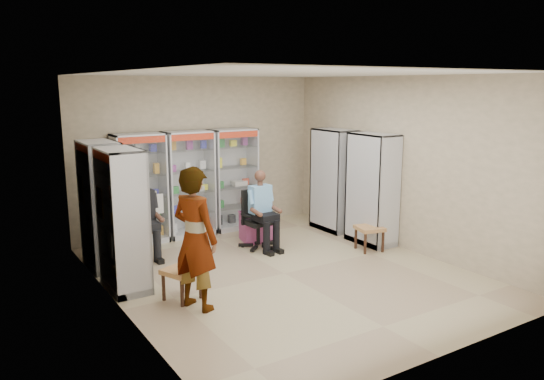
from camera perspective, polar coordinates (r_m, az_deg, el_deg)
floor at (r=8.23m, az=1.31°, el=-8.96°), size 6.00×6.00×0.00m
room_shell at (r=7.77m, az=1.38°, el=4.78°), size 5.02×6.02×3.01m
cabinet_back_left at (r=9.81m, az=-14.00°, el=0.08°), size 0.90×0.50×2.00m
cabinet_back_mid at (r=10.14m, az=-8.91°, el=0.64°), size 0.90×0.50×2.00m
cabinet_back_right at (r=10.54m, az=-4.17°, el=1.16°), size 0.90×0.50×2.00m
cabinet_right_far at (r=10.50m, az=6.65°, el=1.07°), size 0.90×0.50×2.00m
cabinet_right_near at (r=9.69m, az=10.73°, el=0.09°), size 0.90×0.50×2.00m
cabinet_left_far at (r=8.68m, az=-17.86°, el=-1.57°), size 0.90×0.50×2.00m
cabinet_left_near at (r=7.64m, az=-15.76°, el=-3.15°), size 0.90×0.50×2.00m
wooden_chair at (r=9.17m, az=-13.87°, el=-4.08°), size 0.42×0.42×0.94m
seated_customer at (r=9.08m, az=-13.83°, el=-2.94°), size 0.44×0.60×1.34m
office_chair at (r=9.36m, az=-1.49°, el=-3.16°), size 0.60×0.60×1.03m
seated_shopkeeper at (r=9.28m, az=-1.34°, el=-2.38°), size 0.47×0.62×1.31m
pink_trunk at (r=9.83m, az=-1.66°, el=-3.96°), size 0.66×0.65×0.53m
tea_glass at (r=9.80m, az=-1.63°, el=-2.14°), size 0.07×0.07×0.09m
woven_stool_a at (r=9.42m, az=10.41°, el=-5.14°), size 0.52×0.52×0.43m
woven_stool_b at (r=7.33m, az=-9.65°, el=-9.93°), size 0.56×0.56×0.43m
standing_man at (r=6.81m, az=-8.26°, el=-5.20°), size 0.68×0.80×1.86m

